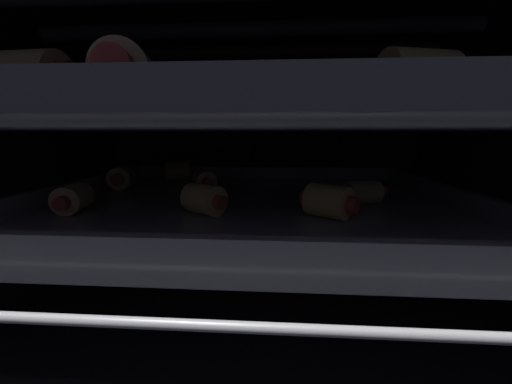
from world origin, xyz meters
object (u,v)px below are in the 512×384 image
(pig_in_blanket_lower_4, at_px, (362,193))
(pig_in_blanket_upper_6, at_px, (41,92))
(pig_in_blanket_upper_11, at_px, (35,78))
(pig_in_blanket_upper_7, at_px, (231,105))
(pig_in_blanket_upper_10, at_px, (175,112))
(pig_in_blanket_lower_5, at_px, (204,180))
(oven_rack_upper, at_px, (253,128))
(baking_tray_upper, at_px, (253,119))
(pig_in_blanket_upper_4, at_px, (230,110))
(pig_in_blanket_upper_5, at_px, (271,105))
(baking_tray_lower, at_px, (253,203))
(heating_element, at_px, (253,29))
(pig_in_blanket_upper_3, at_px, (407,93))
(pig_in_blanket_upper_0, at_px, (466,90))
(pig_in_blanket_lower_6, at_px, (204,199))
(pig_in_blanket_lower_0, at_px, (122,178))
(pig_in_blanket_upper_9, at_px, (416,76))
(pig_in_blanket_lower_3, at_px, (177,171))
(pig_in_blanket_upper_8, at_px, (128,74))
(pig_in_blanket_upper_1, at_px, (360,107))
(pig_in_blanket_lower_2, at_px, (328,201))
(pig_in_blanket_lower_1, at_px, (73,198))
(pig_in_blanket_upper_2, at_px, (187,103))
(oven_rack_lower, at_px, (253,212))

(pig_in_blanket_lower_4, height_order, pig_in_blanket_upper_6, pig_in_blanket_upper_6)
(pig_in_blanket_upper_11, bearing_deg, pig_in_blanket_upper_7, 56.45)
(pig_in_blanket_upper_7, bearing_deg, pig_in_blanket_upper_10, 135.35)
(pig_in_blanket_lower_5, bearing_deg, oven_rack_upper, -41.09)
(oven_rack_upper, distance_m, pig_in_blanket_upper_7, 0.04)
(baking_tray_upper, height_order, pig_in_blanket_upper_4, pig_in_blanket_upper_4)
(pig_in_blanket_lower_4, bearing_deg, pig_in_blanket_upper_5, 148.15)
(baking_tray_lower, xyz_separation_m, pig_in_blanket_lower_4, (0.12, -0.01, 0.02))
(heating_element, bearing_deg, pig_in_blanket_upper_3, -29.62)
(pig_in_blanket_upper_0, bearing_deg, oven_rack_upper, 155.30)
(pig_in_blanket_lower_6, xyz_separation_m, baking_tray_upper, (0.04, 0.06, 0.07))
(pig_in_blanket_lower_4, bearing_deg, pig_in_blanket_upper_3, -80.72)
(pig_in_blanket_lower_0, height_order, pig_in_blanket_lower_5, pig_in_blanket_lower_0)
(heating_element, bearing_deg, pig_in_blanket_upper_9, -50.58)
(pig_in_blanket_upper_0, bearing_deg, pig_in_blanket_lower_0, 158.47)
(pig_in_blanket_upper_3, bearing_deg, pig_in_blanket_upper_4, 134.74)
(pig_in_blanket_lower_3, relative_size, pig_in_blanket_upper_8, 0.89)
(pig_in_blanket_upper_1, bearing_deg, pig_in_blanket_upper_7, -165.16)
(pig_in_blanket_lower_0, distance_m, pig_in_blanket_lower_3, 0.09)
(baking_tray_lower, height_order, pig_in_blanket_lower_5, pig_in_blanket_lower_5)
(pig_in_blanket_upper_4, distance_m, pig_in_blanket_upper_7, 0.07)
(pig_in_blanket_upper_3, bearing_deg, pig_in_blanket_lower_2, 171.26)
(pig_in_blanket_upper_5, xyz_separation_m, pig_in_blanket_upper_11, (-0.15, -0.18, 0.00))
(pig_in_blanket_lower_1, relative_size, pig_in_blanket_lower_6, 1.07)
(pig_in_blanket_upper_2, xyz_separation_m, pig_in_blanket_upper_8, (0.01, -0.16, 0.00))
(pig_in_blanket_lower_5, distance_m, pig_in_blanket_upper_1, 0.22)
(pig_in_blanket_lower_6, bearing_deg, pig_in_blanket_upper_3, -4.82)
(pig_in_blanket_lower_1, distance_m, pig_in_blanket_upper_6, 0.10)
(pig_in_blanket_upper_5, distance_m, pig_in_blanket_upper_11, 0.24)
(oven_rack_lower, distance_m, pig_in_blanket_lower_2, 0.10)
(pig_in_blanket_upper_2, relative_size, pig_in_blanket_upper_10, 1.08)
(pig_in_blanket_upper_2, xyz_separation_m, pig_in_blanket_upper_7, (0.05, 0.01, -0.00))
(pig_in_blanket_lower_1, bearing_deg, pig_in_blanket_upper_4, 50.28)
(baking_tray_lower, relative_size, pig_in_blanket_upper_7, 7.61)
(oven_rack_upper, distance_m, baking_tray_upper, 0.01)
(heating_element, height_order, pig_in_blanket_upper_10, heating_element)
(pig_in_blanket_lower_5, xyz_separation_m, pig_in_blanket_upper_4, (0.03, 0.03, 0.09))
(pig_in_blanket_lower_3, xyz_separation_m, pig_in_blanket_upper_9, (0.24, -0.27, 0.09))
(oven_rack_lower, relative_size, pig_in_blanket_upper_8, 8.12)
(pig_in_blanket_lower_2, relative_size, pig_in_blanket_upper_11, 0.94)
(pig_in_blanket_upper_3, xyz_separation_m, pig_in_blanket_upper_10, (-0.25, 0.19, 0.00))
(pig_in_blanket_lower_4, height_order, pig_in_blanket_upper_0, pig_in_blanket_upper_0)
(heating_element, bearing_deg, pig_in_blanket_upper_7, 137.72)
(pig_in_blanket_upper_8, xyz_separation_m, pig_in_blanket_upper_10, (-0.06, 0.26, -0.00))
(pig_in_blanket_lower_1, bearing_deg, oven_rack_lower, 19.41)
(pig_in_blanket_upper_7, xyz_separation_m, pig_in_blanket_upper_8, (-0.04, -0.17, 0.00))
(pig_in_blanket_lower_2, height_order, pig_in_blanket_upper_7, pig_in_blanket_upper_7)
(pig_in_blanket_lower_2, relative_size, pig_in_blanket_upper_10, 1.03)
(pig_in_blanket_lower_5, relative_size, pig_in_blanket_upper_4, 0.90)
(pig_in_blanket_lower_3, bearing_deg, heating_element, -46.76)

